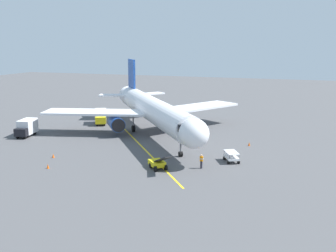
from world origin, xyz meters
TOP-DOWN VIEW (x-y plane):
  - ground_plane at (0.00, 0.00)m, footprint 220.00×220.00m
  - apron_lead_in_line at (-1.38, 7.74)m, footprint 24.29×32.07m
  - airplane at (-1.21, 1.51)m, footprint 31.57×34.58m
  - ground_crew_marshaller at (-13.37, 16.48)m, footprint 0.41×0.26m
  - belt_loader_near_nose at (-8.60, 18.41)m, footprint 3.99×4.17m
  - box_truck_portside at (17.21, 9.53)m, footprint 2.94×4.92m
  - baggage_cart_starboard_side at (-16.21, 12.59)m, footprint 2.44×2.95m
  - box_truck_rear_apron at (10.88, -3.13)m, footprint 3.89×4.98m
  - safety_cone_nose_left at (5.88, 18.56)m, footprint 0.32×0.32m
  - safety_cone_nose_right at (3.74, 22.64)m, footprint 0.32×0.32m
  - safety_cone_wing_port at (-17.13, 3.81)m, footprint 0.32×0.32m

SIDE VIEW (x-z plane):
  - ground_plane at x=0.00m, z-range 0.00..0.00m
  - apron_lead_in_line at x=-1.38m, z-range 0.00..0.01m
  - safety_cone_nose_left at x=5.88m, z-range 0.00..0.55m
  - safety_cone_nose_right at x=3.74m, z-range 0.00..0.55m
  - safety_cone_wing_port at x=-17.13m, z-range 0.00..0.55m
  - baggage_cart_starboard_side at x=-16.21m, z-range 0.02..1.29m
  - belt_loader_near_nose at x=-8.60m, z-range -0.45..1.88m
  - ground_crew_marshaller at x=-13.37m, z-range 0.03..1.74m
  - box_truck_portside at x=17.21m, z-range 0.08..2.70m
  - box_truck_rear_apron at x=10.88m, z-range 0.08..2.70m
  - airplane at x=-1.21m, z-range -1.75..9.75m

